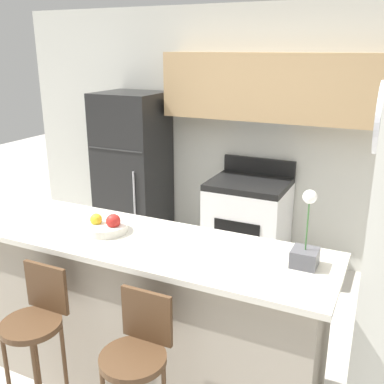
{
  "coord_description": "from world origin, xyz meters",
  "views": [
    {
      "loc": [
        1.36,
        -2.07,
        2.15
      ],
      "look_at": [
        0.0,
        0.8,
        1.12
      ],
      "focal_mm": 42.0,
      "sensor_mm": 36.0,
      "label": 1
    }
  ],
  "objects_px": {
    "refrigerator": "(133,171)",
    "bar_stool_left": "(37,328)",
    "orchid_vase": "(305,247)",
    "stove_range": "(248,224)",
    "bar_stool_right": "(137,361)",
    "fruit_bowl": "(106,226)"
  },
  "relations": [
    {
      "from": "bar_stool_left",
      "to": "orchid_vase",
      "type": "relative_size",
      "value": 2.44
    },
    {
      "from": "bar_stool_left",
      "to": "bar_stool_right",
      "type": "xyz_separation_m",
      "value": [
        0.65,
        0.0,
        0.0
      ]
    },
    {
      "from": "stove_range",
      "to": "bar_stool_right",
      "type": "bearing_deg",
      "value": -84.19
    },
    {
      "from": "refrigerator",
      "to": "orchid_vase",
      "type": "height_order",
      "value": "refrigerator"
    },
    {
      "from": "bar_stool_right",
      "to": "fruit_bowl",
      "type": "relative_size",
      "value": 3.77
    },
    {
      "from": "refrigerator",
      "to": "orchid_vase",
      "type": "distance_m",
      "value": 2.93
    },
    {
      "from": "stove_range",
      "to": "orchid_vase",
      "type": "relative_size",
      "value": 2.59
    },
    {
      "from": "bar_stool_left",
      "to": "bar_stool_right",
      "type": "relative_size",
      "value": 1.0
    },
    {
      "from": "bar_stool_left",
      "to": "refrigerator",
      "type": "bearing_deg",
      "value": 110.76
    },
    {
      "from": "bar_stool_right",
      "to": "orchid_vase",
      "type": "distance_m",
      "value": 1.02
    },
    {
      "from": "fruit_bowl",
      "to": "bar_stool_left",
      "type": "bearing_deg",
      "value": -102.7
    },
    {
      "from": "refrigerator",
      "to": "bar_stool_right",
      "type": "relative_size",
      "value": 1.69
    },
    {
      "from": "bar_stool_right",
      "to": "orchid_vase",
      "type": "height_order",
      "value": "orchid_vase"
    },
    {
      "from": "refrigerator",
      "to": "bar_stool_left",
      "type": "height_order",
      "value": "refrigerator"
    },
    {
      "from": "stove_range",
      "to": "orchid_vase",
      "type": "xyz_separation_m",
      "value": [
        0.91,
        -1.86,
        0.71
      ]
    },
    {
      "from": "refrigerator",
      "to": "fruit_bowl",
      "type": "distance_m",
      "value": 2.21
    },
    {
      "from": "stove_range",
      "to": "orchid_vase",
      "type": "distance_m",
      "value": 2.19
    },
    {
      "from": "stove_range",
      "to": "bar_stool_right",
      "type": "height_order",
      "value": "stove_range"
    },
    {
      "from": "refrigerator",
      "to": "stove_range",
      "type": "xyz_separation_m",
      "value": [
        1.33,
        0.0,
        -0.39
      ]
    },
    {
      "from": "fruit_bowl",
      "to": "refrigerator",
      "type": "bearing_deg",
      "value": 118.54
    },
    {
      "from": "refrigerator",
      "to": "orchid_vase",
      "type": "relative_size",
      "value": 4.12
    },
    {
      "from": "stove_range",
      "to": "orchid_vase",
      "type": "height_order",
      "value": "orchid_vase"
    }
  ]
}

